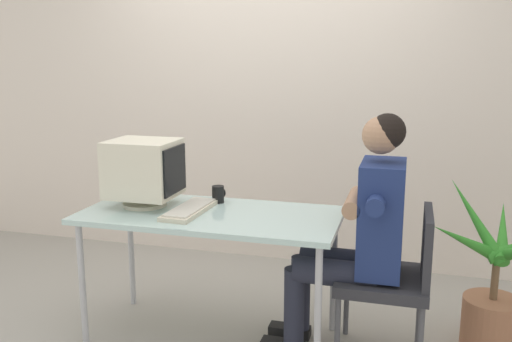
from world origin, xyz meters
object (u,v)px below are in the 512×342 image
at_px(desk, 211,223).
at_px(potted_plant, 494,293).
at_px(person_seated, 359,229).
at_px(crt_monitor, 144,169).
at_px(desk_mug, 218,194).
at_px(keyboard, 190,209).
at_px(office_chair, 395,273).

xyz_separation_m(desk, potted_plant, (1.53, 0.29, -0.36)).
bearing_deg(potted_plant, desk, -169.26).
height_order(person_seated, potted_plant, person_seated).
xyz_separation_m(person_seated, potted_plant, (0.72, 0.25, -0.38)).
xyz_separation_m(crt_monitor, person_seated, (1.23, 0.01, -0.25)).
bearing_deg(desk_mug, crt_monitor, -154.52).
distance_m(keyboard, potted_plant, 1.73).
xyz_separation_m(desk, desk_mug, (-0.03, 0.22, 0.11)).
distance_m(desk, office_chair, 1.03).
bearing_deg(office_chair, crt_monitor, -179.79).
height_order(person_seated, desk_mug, person_seated).
relative_size(crt_monitor, office_chair, 0.47).
xyz_separation_m(crt_monitor, potted_plant, (1.95, 0.25, -0.63)).
xyz_separation_m(desk, office_chair, (1.00, 0.04, -0.21)).
distance_m(person_seated, desk_mug, 0.87).
bearing_deg(desk_mug, potted_plant, 2.62).
distance_m(crt_monitor, person_seated, 1.25).
bearing_deg(person_seated, potted_plant, 19.08).
bearing_deg(potted_plant, desk_mug, -177.38).
bearing_deg(desk_mug, keyboard, -109.12).
bearing_deg(keyboard, person_seated, 3.67).
relative_size(keyboard, desk_mug, 4.66).
distance_m(desk, potted_plant, 1.60).
bearing_deg(desk, crt_monitor, 174.94).
distance_m(crt_monitor, office_chair, 1.50).
xyz_separation_m(office_chair, potted_plant, (0.53, 0.25, -0.15)).
bearing_deg(desk, potted_plant, 10.74).
height_order(desk, person_seated, person_seated).
bearing_deg(potted_plant, keyboard, -169.39).
xyz_separation_m(potted_plant, desk_mug, (-1.56, -0.07, 0.47)).
bearing_deg(keyboard, potted_plant, 10.61).
distance_m(keyboard, person_seated, 0.93).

